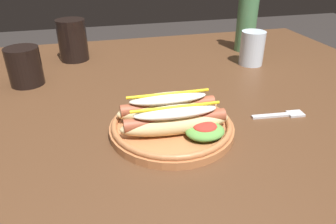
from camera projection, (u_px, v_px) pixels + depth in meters
The scene contains 7 objects.
dining_table at pixel (163, 122), 0.85m from camera, with size 1.40×1.08×0.74m.
hot_dog_plate at pixel (173, 121), 0.63m from camera, with size 0.25×0.25×0.08m.
fork at pixel (282, 115), 0.70m from camera, with size 0.12×0.03×0.00m.
soda_cup at pixel (73, 40), 1.01m from camera, with size 0.09×0.09×0.13m, color black.
water_cup at pixel (252, 48), 0.98m from camera, with size 0.07×0.07×0.10m, color silver.
extra_cup at pixel (25, 66), 0.84m from camera, with size 0.09×0.09×0.10m, color black.
glass_bottle at pixel (247, 22), 1.08m from camera, with size 0.07×0.07×0.25m.
Camera 1 is at (-0.17, -0.71, 1.08)m, focal length 33.60 mm.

